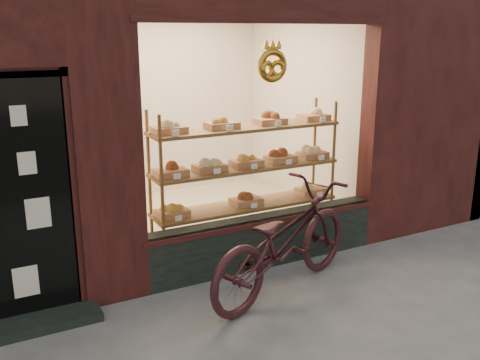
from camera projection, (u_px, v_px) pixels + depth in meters
display_shelf at (246, 178)px, 6.04m from camera, size 2.20×0.45×1.70m
bicycle at (284, 241)px, 5.15m from camera, size 2.13×1.35×1.06m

